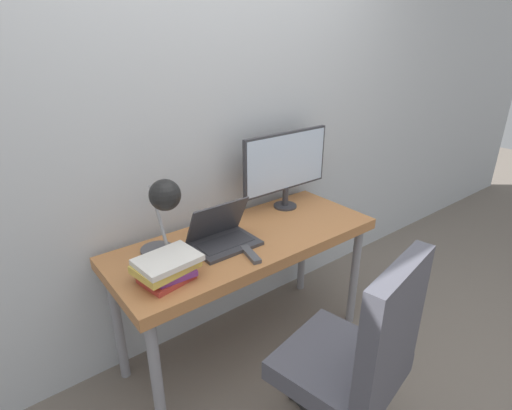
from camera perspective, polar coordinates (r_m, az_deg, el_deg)
ground_plane at (r=2.38m, az=3.36°, el=-23.03°), size 12.00×12.00×0.00m
wall_back at (r=2.20m, az=-7.22°, el=12.18°), size 8.00×0.05×2.60m
desk at (r=2.15m, az=-1.37°, el=-6.26°), size 1.44×0.58×0.73m
laptop at (r=2.02m, az=-4.81°, el=-4.42°), size 0.32×0.23×0.22m
monitor at (r=2.38m, az=4.31°, el=5.87°), size 0.62×0.14×0.47m
desk_lamp at (r=1.80m, az=-13.05°, el=0.21°), size 0.16×0.30×0.42m
office_chair at (r=1.70m, az=14.45°, el=-20.25°), size 0.60×0.59×1.02m
book_stack at (r=1.78m, az=-12.56°, el=-8.69°), size 0.29×0.22×0.11m
tv_remote at (r=1.93m, az=-0.78°, el=-7.06°), size 0.07×0.17×0.02m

